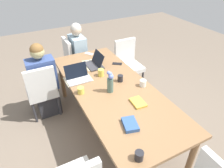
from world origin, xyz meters
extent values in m
plane|color=#756656|center=(0.00, 0.00, 0.00)|extent=(10.00, 10.00, 0.00)
cube|color=olive|center=(0.00, 0.00, 0.74)|extent=(2.37, 0.99, 0.04)
cylinder|color=olive|center=(-1.11, -0.41, 0.36)|extent=(0.07, 0.07, 0.72)
cylinder|color=olive|center=(-1.11, 0.41, 0.36)|extent=(0.07, 0.07, 0.72)
cylinder|color=olive|center=(1.11, 0.41, 0.36)|extent=(0.07, 0.07, 0.72)
cube|color=silver|center=(-1.53, 0.04, 0.41)|extent=(0.44, 0.44, 0.08)
cube|color=silver|center=(-1.53, -0.15, 0.68)|extent=(0.42, 0.06, 0.45)
cylinder|color=#333338|center=(-1.72, 0.23, 0.18)|extent=(0.04, 0.04, 0.37)
cylinder|color=#333338|center=(-1.34, 0.23, 0.18)|extent=(0.04, 0.04, 0.37)
cylinder|color=#333338|center=(-1.72, -0.15, 0.18)|extent=(0.04, 0.04, 0.37)
cylinder|color=#333338|center=(-1.34, -0.15, 0.18)|extent=(0.04, 0.04, 0.37)
cube|color=#2D2D33|center=(-1.47, 0.04, 0.23)|extent=(0.34, 0.36, 0.45)
cube|color=#99B7CC|center=(-1.47, 0.04, 0.70)|extent=(0.40, 0.24, 0.50)
sphere|color=tan|center=(-1.47, 0.04, 1.07)|extent=(0.20, 0.20, 0.20)
sphere|color=beige|center=(-1.47, 0.04, 1.10)|extent=(0.19, 0.19, 0.19)
cube|color=silver|center=(-0.85, -0.80, 0.41)|extent=(0.44, 0.44, 0.08)
cube|color=silver|center=(-0.66, -0.80, 0.68)|extent=(0.06, 0.42, 0.45)
cylinder|color=#333338|center=(-1.04, -0.99, 0.18)|extent=(0.04, 0.04, 0.37)
cylinder|color=#333338|center=(-1.04, -0.61, 0.18)|extent=(0.04, 0.04, 0.37)
cylinder|color=#333338|center=(-0.66, -0.99, 0.18)|extent=(0.04, 0.04, 0.37)
cylinder|color=#333338|center=(-0.66, -0.61, 0.18)|extent=(0.04, 0.04, 0.37)
cube|color=#2D2D33|center=(-0.85, -0.74, 0.23)|extent=(0.36, 0.34, 0.45)
cube|color=#384C84|center=(-0.85, -0.74, 0.70)|extent=(0.24, 0.40, 0.50)
sphere|color=tan|center=(-0.85, -0.74, 1.07)|extent=(0.20, 0.20, 0.20)
sphere|color=brown|center=(-0.85, -0.74, 1.10)|extent=(0.19, 0.19, 0.19)
cube|color=silver|center=(-0.87, 0.82, 0.41)|extent=(0.44, 0.44, 0.08)
cube|color=silver|center=(-1.06, 0.82, 0.68)|extent=(0.06, 0.42, 0.45)
cylinder|color=#333338|center=(-0.68, 1.01, 0.18)|extent=(0.04, 0.04, 0.37)
cylinder|color=#333338|center=(-0.68, 0.63, 0.18)|extent=(0.04, 0.04, 0.37)
cylinder|color=#333338|center=(-1.06, 1.01, 0.18)|extent=(0.04, 0.04, 0.37)
cylinder|color=#333338|center=(-1.06, 0.63, 0.18)|extent=(0.04, 0.04, 0.37)
cylinder|color=#4C6B60|center=(0.07, -0.06, 0.85)|extent=(0.08, 0.08, 0.19)
sphere|color=#6B7FD1|center=(0.09, -0.06, 0.99)|extent=(0.07, 0.07, 0.07)
cylinder|color=#477A3D|center=(0.09, -0.06, 0.97)|extent=(0.01, 0.01, 0.04)
sphere|color=#6B7FD1|center=(0.07, -0.06, 1.01)|extent=(0.05, 0.05, 0.05)
cylinder|color=#477A3D|center=(0.07, -0.06, 0.98)|extent=(0.01, 0.01, 0.07)
sphere|color=#6B7FD1|center=(0.06, -0.08, 1.03)|extent=(0.04, 0.04, 0.04)
cylinder|color=#477A3D|center=(0.06, -0.08, 0.99)|extent=(0.01, 0.01, 0.09)
cube|color=beige|center=(-0.69, 0.02, 0.76)|extent=(0.38, 0.28, 0.00)
cube|color=beige|center=(-0.38, -0.33, 0.76)|extent=(0.26, 0.36, 0.00)
cube|color=#38383D|center=(-0.64, 0.02, 0.77)|extent=(0.32, 0.22, 0.02)
cube|color=black|center=(-0.64, 0.09, 0.87)|extent=(0.31, 0.09, 0.19)
cube|color=silver|center=(-0.36, -0.34, 0.77)|extent=(0.22, 0.32, 0.02)
cube|color=black|center=(-0.43, -0.34, 0.87)|extent=(0.07, 0.31, 0.19)
cylinder|color=#232328|center=(1.07, -0.29, 0.80)|extent=(0.08, 0.08, 0.09)
cylinder|color=white|center=(0.16, 0.38, 0.80)|extent=(0.09, 0.09, 0.09)
cylinder|color=#DBC64C|center=(-0.06, -0.41, 0.80)|extent=(0.09, 0.09, 0.08)
cylinder|color=#DBC64C|center=(-0.33, -0.01, 0.81)|extent=(0.09, 0.09, 0.10)
cylinder|color=#232328|center=(-0.08, 0.17, 0.80)|extent=(0.07, 0.07, 0.09)
cube|color=#335693|center=(0.70, -0.15, 0.78)|extent=(0.23, 0.19, 0.04)
cube|color=gold|center=(0.44, 0.12, 0.77)|extent=(0.21, 0.15, 0.03)
cube|color=black|center=(-0.53, 0.37, 0.76)|extent=(0.14, 0.16, 0.01)
cube|color=silver|center=(-1.08, 0.11, 0.76)|extent=(0.16, 0.14, 0.01)
camera|label=1|loc=(1.92, -0.99, 2.27)|focal=32.17mm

